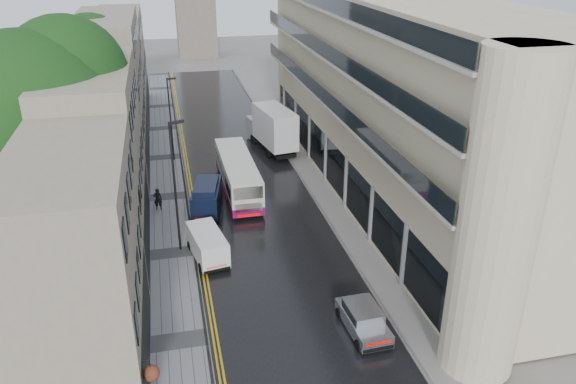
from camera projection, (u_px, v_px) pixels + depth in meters
name	position (u px, v px, depth m)	size (l,w,h in m)	color
road	(247.00, 191.00, 42.47)	(9.00, 85.00, 0.02)	black
left_sidewalk	(168.00, 197.00, 41.28)	(2.70, 85.00, 0.12)	gray
right_sidewalk	(316.00, 184.00, 43.53)	(1.80, 85.00, 0.12)	slate
old_shop_row	(109.00, 113.00, 40.31)	(4.50, 56.00, 12.00)	gray
modern_block	(389.00, 97.00, 40.31)	(8.00, 40.00, 14.00)	beige
tree_near	(37.00, 151.00, 30.43)	(10.56, 10.56, 13.89)	black
tree_far	(73.00, 101.00, 42.33)	(9.24, 9.24, 12.46)	black
cream_bus	(229.00, 191.00, 39.11)	(2.21, 9.74, 2.66)	silver
white_lorry	(268.00, 136.00, 47.97)	(2.28, 7.60, 3.99)	silver
silver_hatchback	(359.00, 338.00, 25.79)	(1.60, 3.65, 1.37)	#ADADB2
white_van	(201.00, 259.00, 31.77)	(1.66, 3.87, 1.75)	white
navy_van	(192.00, 206.00, 37.49)	(1.76, 4.40, 2.24)	black
pedestrian	(158.00, 199.00, 38.94)	(0.59, 0.38, 1.61)	black
lamp_post_near	(175.00, 189.00, 32.63)	(0.91, 0.20, 8.05)	black
lamp_post_far	(171.00, 120.00, 46.61)	(0.79, 0.18, 7.00)	black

